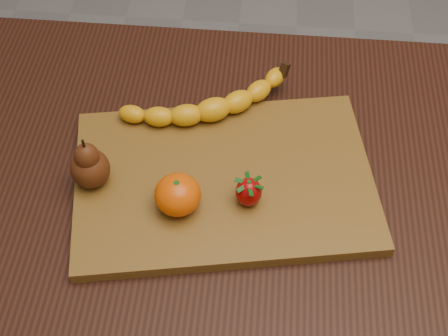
# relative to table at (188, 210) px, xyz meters

# --- Properties ---
(table) EXTENTS (1.00, 0.70, 0.76)m
(table) POSITION_rel_table_xyz_m (0.00, 0.00, 0.00)
(table) COLOR black
(table) RESTS_ON ground
(cutting_board) EXTENTS (0.50, 0.38, 0.02)m
(cutting_board) POSITION_rel_table_xyz_m (0.06, -0.01, 0.11)
(cutting_board) COLOR brown
(cutting_board) RESTS_ON table
(banana) EXTENTS (0.25, 0.16, 0.04)m
(banana) POSITION_rel_table_xyz_m (0.03, 0.11, 0.14)
(banana) COLOR #DE9C0A
(banana) RESTS_ON cutting_board
(pear) EXTENTS (0.07, 0.07, 0.09)m
(pear) POSITION_rel_table_xyz_m (-0.13, -0.04, 0.16)
(pear) COLOR #4A220B
(pear) RESTS_ON cutting_board
(mandarin) EXTENTS (0.08, 0.08, 0.06)m
(mandarin) POSITION_rel_table_xyz_m (0.00, -0.07, 0.15)
(mandarin) COLOR #D34802
(mandarin) RESTS_ON cutting_board
(strawberry) EXTENTS (0.05, 0.05, 0.05)m
(strawberry) POSITION_rel_table_xyz_m (0.10, -0.05, 0.14)
(strawberry) COLOR #930405
(strawberry) RESTS_ON cutting_board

